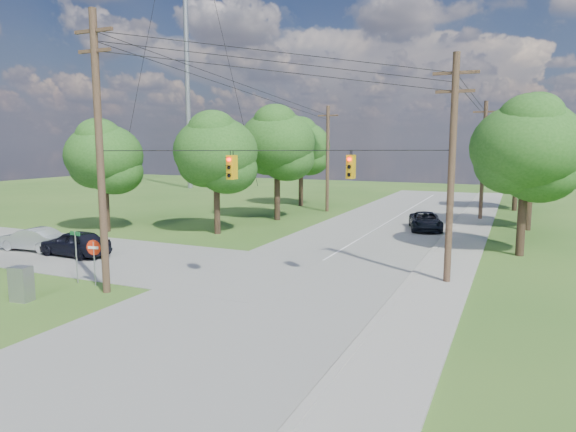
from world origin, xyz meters
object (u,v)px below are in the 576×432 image
at_px(car_cross_silver, 32,239).
at_px(pole_sw, 100,150).
at_px(control_cabinet, 21,284).
at_px(pole_ne, 452,167).
at_px(do_not_enter_sign, 94,252).
at_px(pole_north_e, 483,160).
at_px(car_cross_dark, 75,243).
at_px(pole_north_w, 328,158).
at_px(car_main_north, 426,221).

bearing_deg(car_cross_silver, pole_sw, 59.24).
distance_m(car_cross_silver, control_cabinet, 11.12).
height_order(pole_ne, do_not_enter_sign, pole_ne).
xyz_separation_m(pole_north_e, car_cross_dark, (-20.44, -24.77, -4.34)).
height_order(pole_north_w, car_main_north, pole_north_w).
xyz_separation_m(pole_ne, pole_north_e, (-0.00, 22.00, -0.34)).
bearing_deg(do_not_enter_sign, car_cross_dark, 131.79).
height_order(pole_sw, pole_north_w, pole_sw).
height_order(car_cross_dark, car_main_north, car_cross_dark).
xyz_separation_m(pole_north_w, car_cross_dark, (-6.54, -24.77, -4.34)).
bearing_deg(control_cabinet, car_cross_dark, 115.41).
bearing_deg(control_cabinet, car_main_north, 56.10).
distance_m(car_main_north, control_cabinet, 27.68).
relative_size(pole_ne, car_cross_silver, 2.50).
bearing_deg(pole_sw, car_cross_dark, 145.17).
bearing_deg(car_cross_dark, pole_north_w, 168.04).
distance_m(pole_north_w, do_not_enter_sign, 29.23).
height_order(control_cabinet, do_not_enter_sign, do_not_enter_sign).
distance_m(pole_north_e, car_cross_silver, 34.78).
height_order(pole_north_e, car_cross_silver, pole_north_e).
height_order(pole_ne, car_main_north, pole_ne).
distance_m(pole_sw, car_main_north, 25.12).
bearing_deg(car_main_north, control_cabinet, -131.01).
relative_size(car_main_north, control_cabinet, 3.27).
distance_m(pole_north_e, pole_north_w, 13.90).
bearing_deg(pole_sw, do_not_enter_sign, 154.37).
distance_m(pole_ne, pole_north_e, 22.00).
distance_m(pole_sw, pole_north_w, 29.62).
height_order(pole_ne, control_cabinet, pole_ne).
xyz_separation_m(pole_ne, car_main_north, (-3.40, 14.73, -4.77)).
bearing_deg(car_cross_dark, car_cross_silver, -88.57).
height_order(car_cross_silver, do_not_enter_sign, do_not_enter_sign).
height_order(pole_north_e, car_main_north, pole_north_e).
distance_m(car_main_north, do_not_enter_sign, 24.53).
xyz_separation_m(pole_sw, pole_ne, (13.50, 7.60, -0.76)).
bearing_deg(car_cross_silver, pole_north_e, 129.78).
height_order(pole_sw, car_cross_silver, pole_sw).
distance_m(pole_sw, pole_ne, 15.51).
relative_size(pole_ne, control_cabinet, 7.12).
bearing_deg(car_cross_dark, car_main_north, 138.60).
bearing_deg(pole_north_w, pole_ne, -57.71).
bearing_deg(pole_north_e, control_cabinet, -116.20).
bearing_deg(control_cabinet, car_cross_silver, 131.27).
distance_m(pole_north_w, control_cabinet, 32.38).
bearing_deg(pole_sw, car_cross_silver, 155.13).
height_order(pole_sw, pole_north_e, pole_sw).
xyz_separation_m(pole_ne, pole_north_w, (-13.90, 22.00, -0.34)).
bearing_deg(pole_ne, car_cross_silver, -173.65).
bearing_deg(pole_ne, control_cabinet, -147.53).
distance_m(car_cross_dark, control_cabinet, 8.63).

